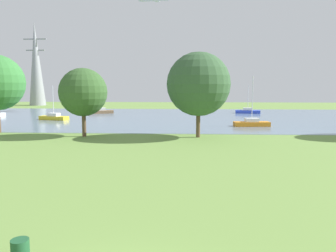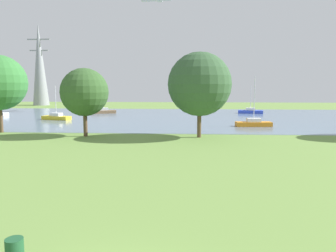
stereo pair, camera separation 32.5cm
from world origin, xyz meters
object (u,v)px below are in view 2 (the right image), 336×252
(sailboat_blue, at_px, (250,111))
(electricity_pylon, at_px, (40,64))
(tree_east_far, at_px, (200,84))
(sailboat_brown, at_px, (104,111))
(tree_east_near, at_px, (84,92))
(litter_bin, at_px, (15,251))
(sailboat_orange, at_px, (254,123))
(sailboat_yellow, at_px, (56,117))

(sailboat_blue, distance_m, electricity_pylon, 59.84)
(sailboat_blue, distance_m, tree_east_far, 33.51)
(sailboat_brown, height_order, tree_east_near, tree_east_near)
(tree_east_near, relative_size, tree_east_far, 0.82)
(sailboat_brown, xyz_separation_m, sailboat_blue, (29.12, 1.98, -0.01))
(litter_bin, height_order, sailboat_orange, sailboat_orange)
(litter_bin, distance_m, sailboat_yellow, 45.62)
(tree_east_far, distance_m, electricity_pylon, 70.06)
(litter_bin, height_order, tree_east_near, tree_east_near)
(electricity_pylon, bearing_deg, litter_bin, -65.91)
(sailboat_orange, distance_m, sailboat_brown, 32.17)
(sailboat_orange, xyz_separation_m, sailboat_brown, (-25.77, 19.26, 0.00))
(litter_bin, xyz_separation_m, sailboat_yellow, (-16.18, 42.65, 0.05))
(sailboat_yellow, distance_m, electricity_pylon, 44.75)
(sailboat_brown, distance_m, tree_east_near, 30.18)
(sailboat_orange, distance_m, tree_east_far, 13.61)
(sailboat_blue, bearing_deg, tree_east_near, -126.79)
(sailboat_brown, height_order, sailboat_blue, sailboat_brown)
(sailboat_orange, relative_size, sailboat_brown, 0.99)
(litter_bin, distance_m, sailboat_blue, 59.72)
(sailboat_yellow, relative_size, sailboat_blue, 0.99)
(tree_east_far, xyz_separation_m, electricity_pylon, (-42.72, 55.24, 5.65))
(tree_east_near, bearing_deg, tree_east_far, 0.40)
(sailboat_yellow, height_order, tree_east_far, tree_east_far)
(sailboat_orange, height_order, tree_east_near, tree_east_near)
(tree_east_near, relative_size, electricity_pylon, 0.33)
(sailboat_yellow, height_order, electricity_pylon, electricity_pylon)
(tree_east_far, relative_size, electricity_pylon, 0.40)
(tree_east_far, bearing_deg, sailboat_brown, 121.80)
(tree_east_near, height_order, tree_east_far, tree_east_far)
(sailboat_brown, relative_size, electricity_pylon, 0.30)
(sailboat_orange, xyz_separation_m, sailboat_blue, (3.35, 21.24, -0.01))
(litter_bin, relative_size, electricity_pylon, 0.04)
(sailboat_orange, height_order, tree_east_far, tree_east_far)
(sailboat_orange, relative_size, tree_east_near, 0.91)
(sailboat_brown, relative_size, sailboat_blue, 1.25)
(sailboat_orange, xyz_separation_m, tree_east_far, (-7.65, -9.98, 5.21))
(sailboat_yellow, bearing_deg, sailboat_blue, 23.27)
(tree_east_far, height_order, electricity_pylon, electricity_pylon)
(sailboat_brown, height_order, tree_east_far, tree_east_far)
(tree_east_near, bearing_deg, sailboat_brown, 101.03)
(sailboat_orange, distance_m, sailboat_yellow, 31.03)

